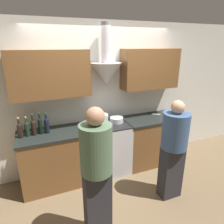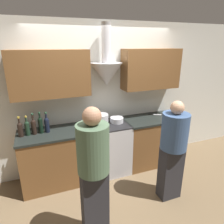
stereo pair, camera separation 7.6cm
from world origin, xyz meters
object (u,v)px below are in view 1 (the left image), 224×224
at_px(stove_range, 110,147).
at_px(wine_bottle_1, 27,128).
at_px(wine_bottle_2, 34,127).
at_px(stock_pot, 101,119).
at_px(wine_bottle_0, 20,130).
at_px(orange_fruit, 167,113).
at_px(mixing_bowl, 116,120).
at_px(person_foreground_left, 97,173).
at_px(person_foreground_right, 173,147).
at_px(wine_bottle_4, 47,125).
at_px(wine_bottle_3, 40,125).

height_order(stove_range, wine_bottle_1, wine_bottle_1).
bearing_deg(stove_range, wine_bottle_1, 178.84).
bearing_deg(wine_bottle_1, wine_bottle_2, 1.47).
bearing_deg(stock_pot, stove_range, -20.42).
xyz_separation_m(wine_bottle_0, orange_fruit, (2.60, -0.00, -0.09)).
bearing_deg(mixing_bowl, wine_bottle_2, -179.96).
bearing_deg(stock_pot, person_foreground_left, -111.32).
relative_size(wine_bottle_2, person_foreground_right, 0.22).
distance_m(wine_bottle_1, wine_bottle_4, 0.28).
xyz_separation_m(stove_range, orange_fruit, (1.19, 0.01, 0.49)).
xyz_separation_m(stove_range, wine_bottle_4, (-1.03, 0.03, 0.59)).
distance_m(wine_bottle_2, orange_fruit, 2.41).
height_order(stove_range, orange_fruit, orange_fruit).
distance_m(wine_bottle_0, wine_bottle_3, 0.29).
xyz_separation_m(wine_bottle_0, wine_bottle_1, (0.10, 0.02, 0.00)).
relative_size(wine_bottle_0, person_foreground_left, 0.19).
xyz_separation_m(person_foreground_left, person_foreground_right, (1.24, 0.28, -0.09)).
height_order(wine_bottle_1, person_foreground_right, person_foreground_right).
bearing_deg(stock_pot, wine_bottle_2, -178.78).
bearing_deg(stove_range, person_foreground_right, -57.54).
relative_size(stove_range, wine_bottle_4, 2.81).
relative_size(stove_range, wine_bottle_0, 2.93).
height_order(wine_bottle_3, stock_pot, wine_bottle_3).
relative_size(person_foreground_left, person_foreground_right, 1.09).
bearing_deg(wine_bottle_4, wine_bottle_2, -178.35).
height_order(wine_bottle_0, wine_bottle_3, wine_bottle_3).
height_order(wine_bottle_4, person_foreground_right, person_foreground_right).
bearing_deg(person_foreground_right, wine_bottle_2, 151.76).
bearing_deg(mixing_bowl, stove_range, -167.86).
xyz_separation_m(wine_bottle_0, person_foreground_right, (2.01, -0.96, -0.22)).
relative_size(wine_bottle_4, person_foreground_left, 0.20).
height_order(stove_range, person_foreground_left, person_foreground_left).
distance_m(mixing_bowl, person_foreground_right, 1.09).
bearing_deg(wine_bottle_0, person_foreground_right, -25.51).
xyz_separation_m(wine_bottle_4, stock_pot, (0.89, 0.02, -0.05)).
xyz_separation_m(wine_bottle_4, orange_fruit, (2.22, -0.03, -0.10)).
relative_size(stove_range, wine_bottle_2, 2.73).
xyz_separation_m(wine_bottle_0, person_foreground_left, (0.77, -1.24, -0.13)).
height_order(wine_bottle_1, person_foreground_left, person_foreground_left).
relative_size(wine_bottle_1, person_foreground_left, 0.19).
relative_size(wine_bottle_0, wine_bottle_4, 0.96).
relative_size(wine_bottle_1, stock_pot, 1.25).
xyz_separation_m(stove_range, person_foreground_left, (-0.64, -1.23, 0.45)).
xyz_separation_m(wine_bottle_2, orange_fruit, (2.41, -0.02, -0.10)).
height_order(wine_bottle_0, wine_bottle_1, wine_bottle_0).
bearing_deg(wine_bottle_2, wine_bottle_1, -178.53).
bearing_deg(orange_fruit, stock_pot, 177.99).
relative_size(wine_bottle_1, mixing_bowl, 1.32).
height_order(stove_range, stock_pot, stock_pot).
height_order(stock_pot, person_foreground_left, person_foreground_left).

